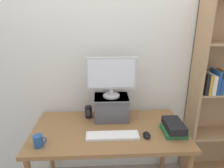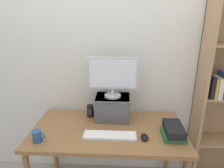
{
  "view_description": "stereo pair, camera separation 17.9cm",
  "coord_description": "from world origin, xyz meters",
  "px_view_note": "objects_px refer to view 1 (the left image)",
  "views": [
    {
      "loc": [
        -0.06,
        -1.62,
        1.77
      ],
      "look_at": [
        0.03,
        0.08,
        1.19
      ],
      "focal_mm": 32.0,
      "sensor_mm": 36.0,
      "label": 1
    },
    {
      "loc": [
        0.12,
        -1.62,
        1.77
      ],
      "look_at": [
        0.03,
        0.08,
        1.19
      ],
      "focal_mm": 32.0,
      "sensor_mm": 36.0,
      "label": 2
    }
  ],
  "objects_px": {
    "coffee_mug": "(39,141)",
    "desk_speaker": "(88,112)",
    "computer_monitor": "(111,75)",
    "book_stack": "(174,128)",
    "keyboard": "(113,136)",
    "desk": "(109,136)",
    "computer_mouse": "(147,135)",
    "riser_box": "(111,107)"
  },
  "relations": [
    {
      "from": "book_stack",
      "to": "desk_speaker",
      "type": "xyz_separation_m",
      "value": [
        -0.77,
        0.33,
        0.01
      ]
    },
    {
      "from": "computer_monitor",
      "to": "riser_box",
      "type": "bearing_deg",
      "value": 90.0
    },
    {
      "from": "keyboard",
      "to": "computer_monitor",
      "type": "bearing_deg",
      "value": 88.85
    },
    {
      "from": "riser_box",
      "to": "keyboard",
      "type": "relative_size",
      "value": 0.77
    },
    {
      "from": "computer_monitor",
      "to": "book_stack",
      "type": "relative_size",
      "value": 1.86
    },
    {
      "from": "keyboard",
      "to": "desk_speaker",
      "type": "distance_m",
      "value": 0.43
    },
    {
      "from": "computer_mouse",
      "to": "desk_speaker",
      "type": "distance_m",
      "value": 0.65
    },
    {
      "from": "computer_monitor",
      "to": "book_stack",
      "type": "height_order",
      "value": "computer_monitor"
    },
    {
      "from": "book_stack",
      "to": "riser_box",
      "type": "bearing_deg",
      "value": 150.99
    },
    {
      "from": "desk",
      "to": "computer_monitor",
      "type": "xyz_separation_m",
      "value": [
        0.03,
        0.2,
        0.54
      ]
    },
    {
      "from": "computer_mouse",
      "to": "coffee_mug",
      "type": "height_order",
      "value": "coffee_mug"
    },
    {
      "from": "keyboard",
      "to": "coffee_mug",
      "type": "relative_size",
      "value": 4.23
    },
    {
      "from": "desk",
      "to": "riser_box",
      "type": "distance_m",
      "value": 0.29
    },
    {
      "from": "desk",
      "to": "coffee_mug",
      "type": "bearing_deg",
      "value": -157.75
    },
    {
      "from": "desk",
      "to": "coffee_mug",
      "type": "relative_size",
      "value": 13.0
    },
    {
      "from": "keyboard",
      "to": "book_stack",
      "type": "distance_m",
      "value": 0.55
    },
    {
      "from": "riser_box",
      "to": "book_stack",
      "type": "distance_m",
      "value": 0.62
    },
    {
      "from": "desk",
      "to": "desk_speaker",
      "type": "distance_m",
      "value": 0.34
    },
    {
      "from": "keyboard",
      "to": "book_stack",
      "type": "relative_size",
      "value": 1.78
    },
    {
      "from": "desk",
      "to": "keyboard",
      "type": "xyz_separation_m",
      "value": [
        0.03,
        -0.14,
        0.1
      ]
    },
    {
      "from": "desk",
      "to": "riser_box",
      "type": "height_order",
      "value": "riser_box"
    },
    {
      "from": "computer_mouse",
      "to": "desk",
      "type": "bearing_deg",
      "value": 155.19
    },
    {
      "from": "computer_mouse",
      "to": "book_stack",
      "type": "relative_size",
      "value": 0.4
    },
    {
      "from": "riser_box",
      "to": "coffee_mug",
      "type": "bearing_deg",
      "value": -144.18
    },
    {
      "from": "coffee_mug",
      "to": "desk_speaker",
      "type": "xyz_separation_m",
      "value": [
        0.37,
        0.46,
        0.01
      ]
    },
    {
      "from": "coffee_mug",
      "to": "desk_speaker",
      "type": "relative_size",
      "value": 0.88
    },
    {
      "from": "computer_monitor",
      "to": "computer_mouse",
      "type": "distance_m",
      "value": 0.63
    },
    {
      "from": "desk",
      "to": "coffee_mug",
      "type": "height_order",
      "value": "coffee_mug"
    },
    {
      "from": "computer_monitor",
      "to": "coffee_mug",
      "type": "distance_m",
      "value": 0.85
    },
    {
      "from": "desk",
      "to": "desk_speaker",
      "type": "xyz_separation_m",
      "value": [
        -0.2,
        0.23,
        0.14
      ]
    },
    {
      "from": "desk",
      "to": "desk_speaker",
      "type": "bearing_deg",
      "value": 131.26
    },
    {
      "from": "book_stack",
      "to": "desk_speaker",
      "type": "height_order",
      "value": "desk_speaker"
    },
    {
      "from": "riser_box",
      "to": "book_stack",
      "type": "xyz_separation_m",
      "value": [
        0.54,
        -0.3,
        -0.07
      ]
    },
    {
      "from": "riser_box",
      "to": "coffee_mug",
      "type": "height_order",
      "value": "riser_box"
    },
    {
      "from": "keyboard",
      "to": "desk_speaker",
      "type": "bearing_deg",
      "value": 121.86
    },
    {
      "from": "keyboard",
      "to": "book_stack",
      "type": "height_order",
      "value": "book_stack"
    },
    {
      "from": "keyboard",
      "to": "computer_mouse",
      "type": "bearing_deg",
      "value": -2.59
    },
    {
      "from": "computer_monitor",
      "to": "coffee_mug",
      "type": "bearing_deg",
      "value": -144.28
    },
    {
      "from": "coffee_mug",
      "to": "keyboard",
      "type": "bearing_deg",
      "value": 9.39
    },
    {
      "from": "desk_speaker",
      "to": "computer_monitor",
      "type": "bearing_deg",
      "value": -7.42
    },
    {
      "from": "computer_monitor",
      "to": "keyboard",
      "type": "height_order",
      "value": "computer_monitor"
    },
    {
      "from": "computer_mouse",
      "to": "desk_speaker",
      "type": "bearing_deg",
      "value": 144.1
    }
  ]
}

